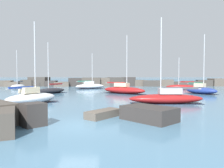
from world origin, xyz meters
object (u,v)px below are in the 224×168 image
object	(u,v)px
sailboat_moored_6	(201,90)
sailboat_moored_5	(18,86)
sailboat_moored_0	(90,86)
mooring_buoy_orange_near	(127,89)
sailboat_moored_1	(167,98)
sailboat_moored_2	(181,87)
sailboat_moored_3	(124,90)
sailboat_moored_4	(51,91)
sailboat_moored_7	(32,97)

from	to	relation	value
sailboat_moored_6	sailboat_moored_5	bearing A→B (deg)	156.84
sailboat_moored_0	mooring_buoy_orange_near	distance (m)	10.29
sailboat_moored_1	mooring_buoy_orange_near	distance (m)	20.06
sailboat_moored_2	sailboat_moored_3	xyz separation A→B (m)	(-13.85, -12.37, 0.18)
sailboat_moored_5	sailboat_moored_6	bearing A→B (deg)	-23.16
sailboat_moored_1	sailboat_moored_3	size ratio (longest dim) A/B	0.97
sailboat_moored_2	sailboat_moored_4	distance (m)	28.69
sailboat_moored_5	sailboat_moored_3	bearing A→B (deg)	-32.13
sailboat_moored_6	mooring_buoy_orange_near	size ratio (longest dim) A/B	12.30
sailboat_moored_0	sailboat_moored_6	bearing A→B (deg)	-36.52
sailboat_moored_5	mooring_buoy_orange_near	bearing A→B (deg)	-17.42
sailboat_moored_2	sailboat_moored_7	size ratio (longest dim) A/B	0.79
sailboat_moored_2	sailboat_moored_7	world-z (taller)	sailboat_moored_7
sailboat_moored_3	sailboat_moored_7	xyz separation A→B (m)	(-10.91, -12.66, 0.01)
sailboat_moored_0	sailboat_moored_7	bearing A→B (deg)	-98.96
sailboat_moored_0	sailboat_moored_4	bearing A→B (deg)	-113.05
sailboat_moored_5	mooring_buoy_orange_near	world-z (taller)	sailboat_moored_5
sailboat_moored_6	sailboat_moored_7	world-z (taller)	sailboat_moored_6
mooring_buoy_orange_near	sailboat_moored_2	bearing A→B (deg)	22.56
sailboat_moored_0	mooring_buoy_orange_near	world-z (taller)	sailboat_moored_0
sailboat_moored_0	sailboat_moored_1	bearing A→B (deg)	-68.33
sailboat_moored_4	sailboat_moored_5	world-z (taller)	sailboat_moored_5
sailboat_moored_1	sailboat_moored_7	world-z (taller)	sailboat_moored_1
sailboat_moored_3	sailboat_moored_2	bearing A→B (deg)	41.78
sailboat_moored_1	sailboat_moored_4	xyz separation A→B (m)	(-16.12, 13.42, -0.14)
sailboat_moored_0	sailboat_moored_7	size ratio (longest dim) A/B	0.90
sailboat_moored_2	sailboat_moored_7	distance (m)	35.21
sailboat_moored_4	mooring_buoy_orange_near	xyz separation A→B (m)	(13.43, 6.46, -0.20)
mooring_buoy_orange_near	sailboat_moored_4	bearing A→B (deg)	-154.30
sailboat_moored_3	sailboat_moored_4	world-z (taller)	sailboat_moored_3
sailboat_moored_3	sailboat_moored_6	bearing A→B (deg)	-3.27
sailboat_moored_0	sailboat_moored_6	distance (m)	24.30
sailboat_moored_0	sailboat_moored_2	size ratio (longest dim) A/B	1.15
sailboat_moored_3	sailboat_moored_6	distance (m)	12.80
sailboat_moored_3	mooring_buoy_orange_near	bearing A→B (deg)	81.15
sailboat_moored_3	sailboat_moored_5	distance (m)	27.90
sailboat_moored_3	sailboat_moored_6	size ratio (longest dim) A/B	0.99
sailboat_moored_0	sailboat_moored_5	world-z (taller)	sailboat_moored_5
sailboat_moored_2	sailboat_moored_7	bearing A→B (deg)	-134.68
sailboat_moored_0	sailboat_moored_3	world-z (taller)	sailboat_moored_3
sailboat_moored_6	sailboat_moored_2	bearing A→B (deg)	85.35
sailboat_moored_0	sailboat_moored_2	bearing A→B (deg)	-3.76
sailboat_moored_0	sailboat_moored_1	xyz separation A→B (m)	(10.54, -26.53, 0.00)
mooring_buoy_orange_near	sailboat_moored_0	bearing A→B (deg)	139.74
sailboat_moored_3	sailboat_moored_4	distance (m)	12.34
sailboat_moored_0	sailboat_moored_3	size ratio (longest dim) A/B	0.84
sailboat_moored_0	mooring_buoy_orange_near	xyz separation A→B (m)	(7.85, -6.65, -0.34)
sailboat_moored_1	sailboat_moored_2	size ratio (longest dim) A/B	1.32
sailboat_moored_3	mooring_buoy_orange_near	xyz separation A→B (m)	(1.10, 7.08, -0.38)
sailboat_moored_7	mooring_buoy_orange_near	bearing A→B (deg)	58.69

